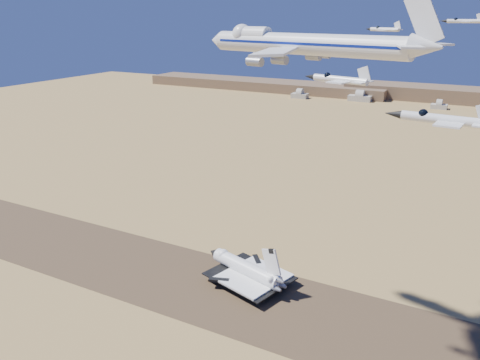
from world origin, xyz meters
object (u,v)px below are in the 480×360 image
at_px(shuttle, 246,270).
at_px(crew_b, 249,290).
at_px(crew_a, 252,295).
at_px(crew_c, 256,292).
at_px(chase_jet_c, 384,29).
at_px(carrier_747, 297,44).
at_px(chase_jet_d, 463,21).
at_px(chase_jet_b, 442,119).
at_px(chase_jet_a, 339,79).

height_order(shuttle, crew_b, shuttle).
height_order(shuttle, crew_a, shuttle).
bearing_deg(crew_c, chase_jet_c, -80.04).
xyz_separation_m(shuttle, carrier_747, (25.47, -16.05, 94.65)).
relative_size(shuttle, crew_b, 26.25).
height_order(carrier_747, crew_c, carrier_747).
distance_m(crew_b, chase_jet_d, 135.21).
bearing_deg(crew_a, carrier_747, -92.06).
bearing_deg(shuttle, chase_jet_b, -30.89).
height_order(shuttle, crew_c, shuttle).
relative_size(crew_b, chase_jet_b, 0.10).
bearing_deg(crew_b, carrier_747, -147.44).
height_order(shuttle, chase_jet_c, chase_jet_c).
distance_m(crew_c, chase_jet_a, 119.86).
xyz_separation_m(crew_c, chase_jet_a, (44.74, -56.98, 95.49)).
bearing_deg(chase_jet_c, crew_a, -108.32).
xyz_separation_m(crew_a, chase_jet_c, (34.60, 39.16, 102.86)).
height_order(crew_b, chase_jet_b, chase_jet_b).
xyz_separation_m(carrier_747, chase_jet_b, (48.66, -63.94, -6.79)).
xyz_separation_m(crew_c, chase_jet_b, (65.98, -73.19, 92.53)).
distance_m(crew_a, chase_jet_b, 134.05).
relative_size(crew_c, chase_jet_d, 0.12).
bearing_deg(shuttle, carrier_747, -15.93).
bearing_deg(chase_jet_d, shuttle, -135.72).
relative_size(crew_a, chase_jet_d, 0.10).
height_order(crew_a, chase_jet_d, chase_jet_d).
xyz_separation_m(chase_jet_b, chase_jet_c, (-31.79, 109.68, 10.18)).
distance_m(carrier_747, chase_jet_a, 55.17).
height_order(crew_b, chase_jet_c, chase_jet_c).
distance_m(crew_a, crew_c, 2.72).
height_order(crew_c, chase_jet_a, chase_jet_a).
height_order(shuttle, chase_jet_a, chase_jet_a).
height_order(crew_b, chase_jet_d, chase_jet_d).
xyz_separation_m(chase_jet_b, chase_jet_d, (-6.32, 129.37, 13.07)).
distance_m(chase_jet_a, chase_jet_b, 26.89).
bearing_deg(crew_b, chase_jet_b, -169.73).
height_order(carrier_747, chase_jet_a, carrier_747).
bearing_deg(crew_a, shuttle, 57.50).
bearing_deg(chase_jet_d, chase_jet_b, -78.99).
height_order(crew_c, chase_jet_c, chase_jet_c).
bearing_deg(chase_jet_a, carrier_747, 135.56).
xyz_separation_m(carrier_747, chase_jet_c, (16.86, 45.74, 3.39)).
xyz_separation_m(carrier_747, crew_c, (-17.33, 9.25, -99.33)).
bearing_deg(crew_a, chase_jet_b, -118.44).
height_order(shuttle, chase_jet_d, chase_jet_d).
bearing_deg(crew_a, crew_c, 9.57).
distance_m(chase_jet_c, chase_jet_d, 32.33).
bearing_deg(carrier_747, crew_c, 166.35).
distance_m(shuttle, chase_jet_c, 110.84).
xyz_separation_m(carrier_747, chase_jet_d, (42.33, 65.43, 6.27)).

